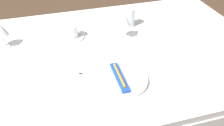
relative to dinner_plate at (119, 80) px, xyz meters
name	(u,v)px	position (x,y,z in m)	size (l,w,h in m)	color
dining_table	(98,65)	(-0.04, 0.26, -0.09)	(1.80, 1.11, 0.74)	white
dinner_plate	(119,80)	(0.00, 0.00, 0.00)	(0.26, 0.26, 0.02)	white
toothbrush_package	(119,77)	(0.00, 0.00, 0.02)	(0.04, 0.21, 0.02)	blue
fork_outer	(83,83)	(-0.16, 0.03, -0.01)	(0.03, 0.23, 0.00)	beige
spoon_soup	(148,69)	(0.16, 0.05, -0.01)	(0.03, 0.22, 0.01)	beige
spoon_dessert	(154,70)	(0.19, 0.03, -0.01)	(0.03, 0.20, 0.01)	beige
saucer_left	(71,37)	(-0.15, 0.45, 0.00)	(0.14, 0.14, 0.01)	white
coffee_cup_left	(71,31)	(-0.14, 0.45, 0.04)	(0.10, 0.08, 0.07)	white
wine_glass_centre	(1,31)	(-0.51, 0.46, 0.09)	(0.07, 0.07, 0.14)	silver
wine_glass_left	(124,21)	(0.15, 0.37, 0.10)	(0.07, 0.07, 0.15)	silver
drink_tumbler	(130,18)	(0.22, 0.50, 0.04)	(0.06, 0.06, 0.11)	silver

